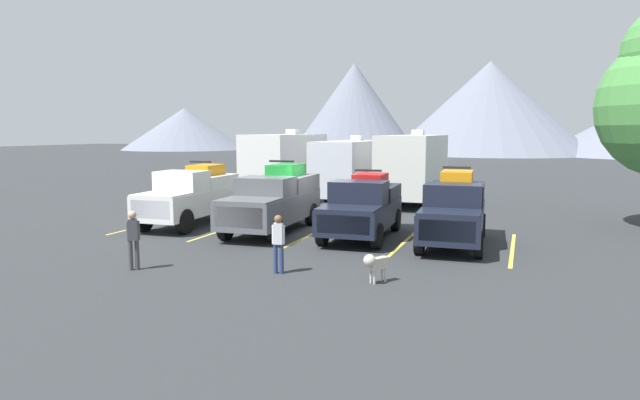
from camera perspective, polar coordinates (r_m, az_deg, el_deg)
ground_plane at (r=21.43m, az=-0.01°, el=-3.19°), size 240.00×240.00×0.00m
pickup_truck_a at (r=23.27m, az=-13.29°, el=0.50°), size 2.31×5.47×2.61m
pickup_truck_b at (r=21.23m, az=-4.82°, el=0.06°), size 2.44×5.87×2.71m
pickup_truck_c at (r=20.09m, az=4.51°, el=-0.64°), size 2.39×5.32×2.43m
pickup_truck_d at (r=19.26m, az=13.80°, el=-0.98°), size 2.28×5.32×2.63m
lot_stripe_a at (r=24.05m, az=-17.06°, el=-2.36°), size 0.12×5.50×0.01m
lot_stripe_b at (r=22.07m, az=-9.66°, el=-2.98°), size 0.12×5.50×0.01m
lot_stripe_c at (r=20.52m, az=-0.98°, el=-3.64°), size 0.12×5.50×0.01m
lot_stripe_d at (r=19.52m, az=8.86°, el=-4.29°), size 0.12×5.50×0.01m
lot_stripe_e at (r=19.14m, az=19.43°, el=-4.84°), size 0.12×5.50×0.01m
camper_trailer_a at (r=31.47m, az=-3.59°, el=3.95°), size 2.55×8.13×3.98m
camper_trailer_b at (r=30.14m, az=3.26°, el=3.48°), size 2.40×8.44×3.64m
camper_trailer_c at (r=29.71m, az=9.73°, el=3.64°), size 2.59×8.73×3.95m
person_a at (r=16.07m, az=-18.92°, el=-3.57°), size 0.31×0.31×1.67m
person_b at (r=14.88m, az=-4.37°, el=-4.18°), size 0.35×0.23×1.61m
dog at (r=14.03m, az=5.70°, el=-6.54°), size 0.55×0.76×0.78m
mountain_ridge at (r=102.36m, az=23.91°, el=8.43°), size 139.27×41.63×17.16m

